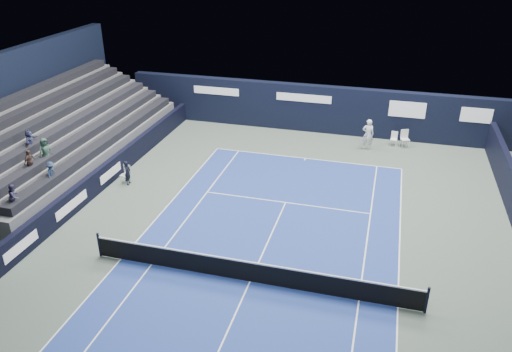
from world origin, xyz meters
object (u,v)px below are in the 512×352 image
at_px(folding_chair_back_b, 405,137).
at_px(folding_chair_back_a, 394,136).
at_px(line_judge_chair, 126,173).
at_px(tennis_net, 250,271).
at_px(tennis_player, 368,134).

bearing_deg(folding_chair_back_b, folding_chair_back_a, 152.10).
bearing_deg(folding_chair_back_a, folding_chair_back_b, -3.81).
xyz_separation_m(line_judge_chair, tennis_net, (8.62, -6.33, -0.06)).
height_order(folding_chair_back_b, tennis_net, tennis_net).
bearing_deg(folding_chair_back_b, tennis_player, -175.41).
bearing_deg(tennis_player, line_judge_chair, -146.35).
distance_m(folding_chair_back_b, line_judge_chair, 16.76).
relative_size(folding_chair_back_a, tennis_net, 0.07).
bearing_deg(tennis_player, tennis_net, -103.19).
relative_size(line_judge_chair, tennis_net, 0.08).
height_order(folding_chair_back_b, tennis_player, tennis_player).
relative_size(folding_chair_back_b, tennis_player, 0.57).
bearing_deg(tennis_net, tennis_player, 76.81).
distance_m(tennis_net, tennis_player, 14.70).
bearing_deg(folding_chair_back_a, line_judge_chair, -142.08).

